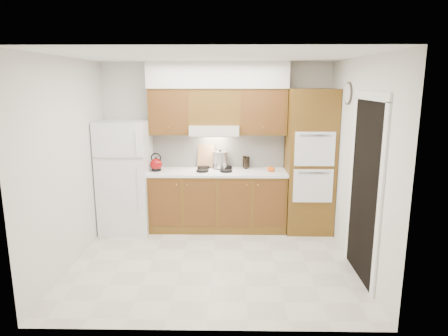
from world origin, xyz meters
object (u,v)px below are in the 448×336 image
fridge (126,176)px  oven_cabinet (309,161)px  kettle (156,164)px  stock_pot (220,160)px

fridge → oven_cabinet: size_ratio=0.78×
kettle → oven_cabinet: bearing=8.1°
fridge → kettle: fridge is taller
oven_cabinet → kettle: 2.37m
fridge → oven_cabinet: (2.85, 0.03, 0.24)m
fridge → stock_pot: size_ratio=6.95×
oven_cabinet → kettle: size_ratio=11.74×
fridge → oven_cabinet: 2.86m
kettle → stock_pot: 1.00m
oven_cabinet → kettle: bearing=180.0°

